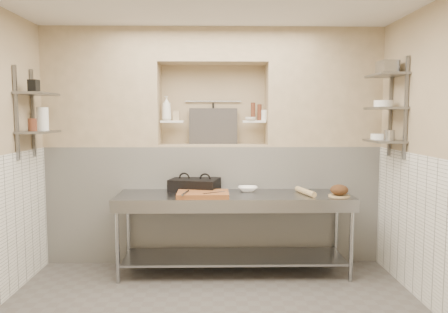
{
  "coord_description": "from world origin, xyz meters",
  "views": [
    {
      "loc": [
        0.03,
        -3.59,
        1.77
      ],
      "look_at": [
        0.12,
        0.9,
        1.35
      ],
      "focal_mm": 35.0,
      "sensor_mm": 36.0,
      "label": 1
    }
  ],
  "objects_px": {
    "prep_table": "(234,217)",
    "bottle_soap": "(167,108)",
    "mixing_bowl": "(248,189)",
    "jug_left": "(43,119)",
    "bowl_alcove": "(251,119)",
    "cutting_board": "(203,194)",
    "bread_loaf": "(339,190)",
    "panini_press": "(195,185)",
    "rolling_pin": "(305,192)"
  },
  "relations": [
    {
      "from": "prep_table",
      "to": "bottle_soap",
      "type": "relative_size",
      "value": 8.86
    },
    {
      "from": "mixing_bowl",
      "to": "jug_left",
      "type": "distance_m",
      "value": 2.39
    },
    {
      "from": "bowl_alcove",
      "to": "cutting_board",
      "type": "bearing_deg",
      "value": -131.48
    },
    {
      "from": "cutting_board",
      "to": "bowl_alcove",
      "type": "xyz_separation_m",
      "value": [
        0.56,
        0.64,
        0.81
      ]
    },
    {
      "from": "cutting_board",
      "to": "bread_loaf",
      "type": "bearing_deg",
      "value": -0.96
    },
    {
      "from": "panini_press",
      "to": "bread_loaf",
      "type": "bearing_deg",
      "value": 1.87
    },
    {
      "from": "cutting_board",
      "to": "rolling_pin",
      "type": "distance_m",
      "value": 1.14
    },
    {
      "from": "cutting_board",
      "to": "mixing_bowl",
      "type": "distance_m",
      "value": 0.59
    },
    {
      "from": "prep_table",
      "to": "mixing_bowl",
      "type": "xyz_separation_m",
      "value": [
        0.17,
        0.19,
        0.29
      ]
    },
    {
      "from": "panini_press",
      "to": "bowl_alcove",
      "type": "xyz_separation_m",
      "value": [
        0.67,
        0.3,
        0.76
      ]
    },
    {
      "from": "bottle_soap",
      "to": "jug_left",
      "type": "distance_m",
      "value": 1.39
    },
    {
      "from": "cutting_board",
      "to": "bottle_soap",
      "type": "height_order",
      "value": "bottle_soap"
    },
    {
      "from": "cutting_board",
      "to": "bread_loaf",
      "type": "relative_size",
      "value": 2.87
    },
    {
      "from": "panini_press",
      "to": "mixing_bowl",
      "type": "bearing_deg",
      "value": 11.75
    },
    {
      "from": "mixing_bowl",
      "to": "bowl_alcove",
      "type": "relative_size",
      "value": 1.68
    },
    {
      "from": "cutting_board",
      "to": "bread_loaf",
      "type": "xyz_separation_m",
      "value": [
        1.48,
        -0.02,
        0.05
      ]
    },
    {
      "from": "panini_press",
      "to": "cutting_board",
      "type": "height_order",
      "value": "panini_press"
    },
    {
      "from": "panini_press",
      "to": "cutting_board",
      "type": "bearing_deg",
      "value": -57.83
    },
    {
      "from": "rolling_pin",
      "to": "bowl_alcove",
      "type": "relative_size",
      "value": 3.03
    },
    {
      "from": "cutting_board",
      "to": "bowl_alcove",
      "type": "distance_m",
      "value": 1.17
    },
    {
      "from": "bottle_soap",
      "to": "prep_table",
      "type": "bearing_deg",
      "value": -33.5
    },
    {
      "from": "prep_table",
      "to": "rolling_pin",
      "type": "distance_m",
      "value": 0.84
    },
    {
      "from": "bread_loaf",
      "to": "jug_left",
      "type": "distance_m",
      "value": 3.3
    },
    {
      "from": "bottle_soap",
      "to": "bowl_alcove",
      "type": "height_order",
      "value": "bottle_soap"
    },
    {
      "from": "prep_table",
      "to": "bread_loaf",
      "type": "bearing_deg",
      "value": -7.02
    },
    {
      "from": "bottle_soap",
      "to": "bowl_alcove",
      "type": "relative_size",
      "value": 2.17
    },
    {
      "from": "prep_table",
      "to": "panini_press",
      "type": "relative_size",
      "value": 4.23
    },
    {
      "from": "panini_press",
      "to": "cutting_board",
      "type": "xyz_separation_m",
      "value": [
        0.11,
        -0.34,
        -0.05
      ]
    },
    {
      "from": "rolling_pin",
      "to": "jug_left",
      "type": "distance_m",
      "value": 2.98
    },
    {
      "from": "panini_press",
      "to": "jug_left",
      "type": "height_order",
      "value": "jug_left"
    },
    {
      "from": "rolling_pin",
      "to": "cutting_board",
      "type": "bearing_deg",
      "value": -175.08
    },
    {
      "from": "cutting_board",
      "to": "bowl_alcove",
      "type": "height_order",
      "value": "bowl_alcove"
    },
    {
      "from": "rolling_pin",
      "to": "jug_left",
      "type": "height_order",
      "value": "jug_left"
    },
    {
      "from": "bowl_alcove",
      "to": "jug_left",
      "type": "distance_m",
      "value": 2.36
    },
    {
      "from": "prep_table",
      "to": "jug_left",
      "type": "distance_m",
      "value": 2.34
    },
    {
      "from": "mixing_bowl",
      "to": "bread_loaf",
      "type": "distance_m",
      "value": 1.02
    },
    {
      "from": "prep_table",
      "to": "panini_press",
      "type": "xyz_separation_m",
      "value": [
        -0.45,
        0.22,
        0.33
      ]
    },
    {
      "from": "cutting_board",
      "to": "mixing_bowl",
      "type": "bearing_deg",
      "value": 31.08
    },
    {
      "from": "mixing_bowl",
      "to": "rolling_pin",
      "type": "distance_m",
      "value": 0.66
    },
    {
      "from": "rolling_pin",
      "to": "bread_loaf",
      "type": "height_order",
      "value": "bread_loaf"
    },
    {
      "from": "panini_press",
      "to": "bottle_soap",
      "type": "distance_m",
      "value": 1.0
    },
    {
      "from": "cutting_board",
      "to": "jug_left",
      "type": "bearing_deg",
      "value": 176.7
    },
    {
      "from": "prep_table",
      "to": "bread_loaf",
      "type": "xyz_separation_m",
      "value": [
        1.13,
        -0.14,
        0.33
      ]
    },
    {
      "from": "bread_loaf",
      "to": "bottle_soap",
      "type": "relative_size",
      "value": 0.66
    },
    {
      "from": "prep_table",
      "to": "cutting_board",
      "type": "bearing_deg",
      "value": -161.37
    },
    {
      "from": "cutting_board",
      "to": "jug_left",
      "type": "relative_size",
      "value": 2.23
    },
    {
      "from": "prep_table",
      "to": "bottle_soap",
      "type": "xyz_separation_m",
      "value": [
        -0.8,
        0.53,
        1.22
      ]
    },
    {
      "from": "rolling_pin",
      "to": "bread_loaf",
      "type": "distance_m",
      "value": 0.37
    },
    {
      "from": "panini_press",
      "to": "rolling_pin",
      "type": "xyz_separation_m",
      "value": [
        1.24,
        -0.24,
        -0.04
      ]
    },
    {
      "from": "panini_press",
      "to": "rolling_pin",
      "type": "relative_size",
      "value": 1.5
    }
  ]
}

